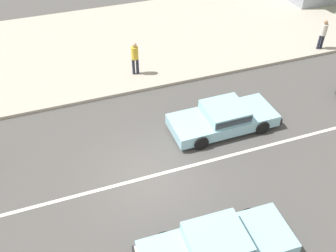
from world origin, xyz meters
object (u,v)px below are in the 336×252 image
pedestrian_by_shop (135,56)px  sedan_pale_blue_4 (216,246)px  sedan_pale_blue_5 (224,117)px  pedestrian_near_clock (323,32)px

pedestrian_by_shop → sedan_pale_blue_4: bearing=-93.2°
sedan_pale_blue_5 → pedestrian_by_shop: 5.60m
sedan_pale_blue_4 → sedan_pale_blue_5: 6.12m
sedan_pale_blue_4 → sedan_pale_blue_5: size_ratio=1.04×
pedestrian_near_clock → pedestrian_by_shop: pedestrian_by_shop is taller
sedan_pale_blue_4 → pedestrian_by_shop: pedestrian_by_shop is taller
sedan_pale_blue_4 → pedestrian_by_shop: (0.58, 10.46, 0.60)m
sedan_pale_blue_4 → pedestrian_by_shop: bearing=86.8°
pedestrian_near_clock → sedan_pale_blue_4: bearing=-138.2°
pedestrian_near_clock → pedestrian_by_shop: (-10.11, 0.92, 0.04)m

